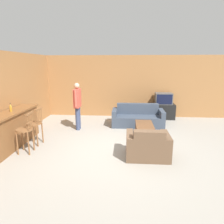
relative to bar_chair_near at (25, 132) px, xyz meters
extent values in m
plane|color=gray|center=(2.31, 0.30, -0.56)|extent=(24.00, 24.00, 0.00)
cube|color=#9E6B3D|center=(2.31, 3.96, 0.74)|extent=(9.40, 0.08, 2.60)
cube|color=#9E6B3D|center=(-0.91, 1.63, 0.74)|extent=(0.08, 8.67, 2.60)
cube|color=brown|center=(-0.57, 0.26, -0.09)|extent=(0.47, 2.43, 0.93)
cube|color=brown|center=(-0.57, 0.26, 0.40)|extent=(0.55, 2.49, 0.05)
cylinder|color=brown|center=(-0.02, 0.00, 0.06)|extent=(0.42, 0.42, 0.04)
cylinder|color=brown|center=(-0.16, 0.14, -0.26)|extent=(0.04, 0.04, 0.60)
cylinder|color=brown|center=(-0.15, -0.15, -0.26)|extent=(0.04, 0.04, 0.60)
cylinder|color=brown|center=(0.12, 0.15, -0.26)|extent=(0.04, 0.04, 0.60)
cylinder|color=brown|center=(0.13, -0.14, -0.26)|extent=(0.04, 0.04, 0.60)
cylinder|color=brown|center=(0.15, 0.13, 0.27)|extent=(0.02, 0.02, 0.38)
cylinder|color=brown|center=(0.16, 0.05, 0.27)|extent=(0.02, 0.02, 0.38)
cylinder|color=brown|center=(0.16, -0.04, 0.27)|extent=(0.02, 0.02, 0.38)
cylinder|color=brown|center=(0.16, -0.12, 0.27)|extent=(0.02, 0.02, 0.38)
cube|color=brown|center=(0.16, 0.00, 0.48)|extent=(0.05, 0.35, 0.04)
cylinder|color=brown|center=(-0.02, 0.56, 0.06)|extent=(0.45, 0.45, 0.04)
cylinder|color=brown|center=(-0.14, 0.72, -0.26)|extent=(0.04, 0.04, 0.60)
cylinder|color=brown|center=(-0.17, 0.43, -0.26)|extent=(0.04, 0.04, 0.60)
cylinder|color=brown|center=(0.14, 0.69, -0.26)|extent=(0.04, 0.04, 0.60)
cylinder|color=brown|center=(0.11, 0.40, -0.26)|extent=(0.04, 0.04, 0.60)
cylinder|color=brown|center=(0.17, 0.66, 0.27)|extent=(0.02, 0.02, 0.38)
cylinder|color=brown|center=(0.16, 0.58, 0.27)|extent=(0.02, 0.02, 0.38)
cylinder|color=brown|center=(0.15, 0.50, 0.27)|extent=(0.02, 0.02, 0.38)
cylinder|color=brown|center=(0.14, 0.42, 0.27)|extent=(0.02, 0.02, 0.38)
cube|color=brown|center=(0.16, 0.54, 0.48)|extent=(0.07, 0.35, 0.04)
cube|color=#384251|center=(2.98, 2.54, -0.37)|extent=(1.56, 0.84, 0.38)
cube|color=#384251|center=(2.98, 2.85, 0.02)|extent=(1.56, 0.22, 0.40)
cube|color=#384251|center=(2.12, 2.54, -0.26)|extent=(0.16, 0.84, 0.60)
cube|color=#384251|center=(3.84, 2.54, -0.26)|extent=(0.16, 0.84, 0.60)
cube|color=brown|center=(3.08, -0.01, -0.37)|extent=(0.72, 0.79, 0.38)
cube|color=brown|center=(3.08, -0.29, 0.01)|extent=(0.72, 0.22, 0.38)
cube|color=brown|center=(3.52, -0.01, -0.26)|extent=(0.16, 0.79, 0.59)
cube|color=brown|center=(2.64, -0.01, -0.26)|extent=(0.16, 0.79, 0.59)
cube|color=brown|center=(3.12, 1.31, -0.14)|extent=(0.53, 1.04, 0.04)
cube|color=brown|center=(2.89, 0.83, -0.36)|extent=(0.06, 0.06, 0.40)
cube|color=brown|center=(3.34, 0.83, -0.36)|extent=(0.06, 0.06, 0.40)
cube|color=brown|center=(2.89, 1.79, -0.36)|extent=(0.06, 0.06, 0.40)
cube|color=brown|center=(3.34, 1.79, -0.36)|extent=(0.06, 0.06, 0.40)
cube|color=black|center=(4.07, 3.61, -0.25)|extent=(0.96, 0.48, 0.62)
cube|color=#4C4C4C|center=(4.07, 3.61, 0.30)|extent=(0.68, 0.44, 0.46)
cube|color=black|center=(4.07, 3.39, 0.30)|extent=(0.61, 0.01, 0.39)
cylinder|color=#B27A23|center=(-0.58, 0.44, 0.49)|extent=(0.06, 0.06, 0.15)
cone|color=#B27A23|center=(-0.58, 0.44, 0.60)|extent=(0.06, 0.06, 0.06)
cylinder|color=black|center=(-0.58, 0.44, 0.64)|extent=(0.02, 0.02, 0.02)
cylinder|color=#384260|center=(0.87, 1.91, -0.16)|extent=(0.14, 0.14, 0.79)
cylinder|color=#384260|center=(0.87, 2.07, -0.16)|extent=(0.14, 0.14, 0.79)
cube|color=#CC4C3D|center=(0.87, 1.99, 0.55)|extent=(0.19, 0.46, 0.63)
cylinder|color=#CC4C3D|center=(0.88, 1.74, 0.57)|extent=(0.09, 0.09, 0.58)
cylinder|color=#CC4C3D|center=(0.87, 2.24, 0.57)|extent=(0.09, 0.09, 0.58)
sphere|color=tan|center=(0.87, 1.99, 0.97)|extent=(0.18, 0.18, 0.18)
camera|label=1|loc=(2.54, -4.62, 1.67)|focal=32.00mm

